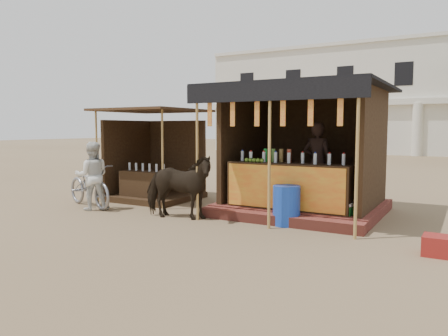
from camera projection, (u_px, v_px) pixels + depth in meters
ground at (177, 240)px, 7.39m from camera, size 120.00×120.00×0.00m
main_stall at (303, 167)px, 9.70m from camera, size 3.60×3.61×2.78m
secondary_stall at (151, 167)px, 11.67m from camera, size 2.40×2.40×2.38m
cow at (178, 187)px, 9.05m from camera, size 1.71×1.02×1.35m
motorbike at (89, 185)px, 10.50m from camera, size 2.07×1.24×1.03m
bystander at (92, 176)px, 10.07m from camera, size 0.97×0.96×1.58m
blue_barrel at (286, 205)px, 8.50m from camera, size 0.56×0.56×0.78m
red_crate at (438, 246)px, 6.47m from camera, size 0.43×0.42×0.30m
cooler at (339, 212)px, 8.61m from camera, size 0.70×0.53×0.46m
background_building at (382, 101)px, 33.93m from camera, size 26.00×7.45×8.18m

